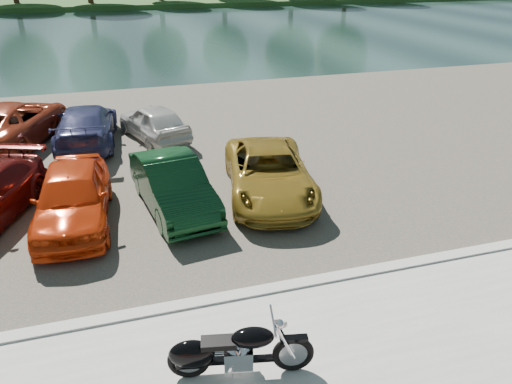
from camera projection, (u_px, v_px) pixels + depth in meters
ground at (299, 366)px, 8.30m from camera, size 200.00×200.00×0.00m
kerb at (262, 292)px, 10.00m from camera, size 60.00×0.30×0.14m
parking_lot at (187, 145)px, 17.79m from camera, size 60.00×18.00×0.04m
river at (130, 34)px, 42.84m from camera, size 120.00×40.00×0.00m
far_bank at (113, 0)px, 70.34m from camera, size 120.00×24.00×0.60m
motorcycle at (227, 352)px, 7.81m from camera, size 2.31×0.87×1.05m
car_4 at (73, 196)px, 12.33m from camera, size 1.97×4.42×1.48m
car_5 at (173, 185)px, 13.07m from camera, size 2.01×4.32×1.37m
car_6 at (269, 173)px, 13.82m from camera, size 3.08×5.16×1.34m
car_10 at (10, 123)px, 17.58m from camera, size 4.11×6.06×1.54m
car_11 at (86, 125)px, 17.62m from camera, size 2.32×4.94×1.40m
car_12 at (154, 122)px, 18.12m from camera, size 2.61×4.04×1.28m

